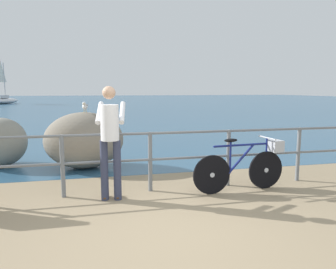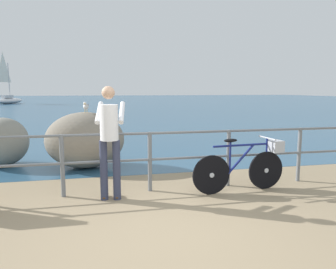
{
  "view_description": "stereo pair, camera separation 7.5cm",
  "coord_description": "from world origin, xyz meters",
  "px_view_note": "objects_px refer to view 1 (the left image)",
  "views": [
    {
      "loc": [
        -0.89,
        -3.52,
        1.73
      ],
      "look_at": [
        0.4,
        2.12,
        0.91
      ],
      "focal_mm": 34.18,
      "sensor_mm": 36.0,
      "label": 1
    },
    {
      "loc": [
        -0.82,
        -3.54,
        1.73
      ],
      "look_at": [
        0.4,
        2.12,
        0.91
      ],
      "focal_mm": 34.18,
      "sensor_mm": 36.0,
      "label": 2
    }
  ],
  "objects_px": {
    "seagull": "(85,106)",
    "bicycle": "(247,164)",
    "person_at_railing": "(110,137)",
    "breakwater_boulder_left": "(1,142)",
    "sailboat": "(4,98)",
    "breakwater_boulder_main": "(84,140)"
  },
  "relations": [
    {
      "from": "seagull",
      "to": "bicycle",
      "type": "bearing_deg",
      "value": 56.24
    },
    {
      "from": "seagull",
      "to": "person_at_railing",
      "type": "bearing_deg",
      "value": 16.32
    },
    {
      "from": "person_at_railing",
      "to": "breakwater_boulder_left",
      "type": "relative_size",
      "value": 1.56
    },
    {
      "from": "breakwater_boulder_left",
      "to": "sailboat",
      "type": "bearing_deg",
      "value": 103.93
    },
    {
      "from": "breakwater_boulder_main",
      "to": "seagull",
      "type": "height_order",
      "value": "seagull"
    },
    {
      "from": "breakwater_boulder_left",
      "to": "sailboat",
      "type": "relative_size",
      "value": 0.19
    },
    {
      "from": "breakwater_boulder_main",
      "to": "bicycle",
      "type": "bearing_deg",
      "value": -39.54
    },
    {
      "from": "person_at_railing",
      "to": "breakwater_boulder_left",
      "type": "height_order",
      "value": "person_at_railing"
    },
    {
      "from": "person_at_railing",
      "to": "breakwater_boulder_left",
      "type": "bearing_deg",
      "value": 47.61
    },
    {
      "from": "breakwater_boulder_left",
      "to": "sailboat",
      "type": "distance_m",
      "value": 35.42
    },
    {
      "from": "bicycle",
      "to": "seagull",
      "type": "height_order",
      "value": "seagull"
    },
    {
      "from": "bicycle",
      "to": "sailboat",
      "type": "distance_m",
      "value": 39.51
    },
    {
      "from": "breakwater_boulder_left",
      "to": "sailboat",
      "type": "xyz_separation_m",
      "value": [
        -8.52,
        34.38,
        0.16
      ]
    },
    {
      "from": "seagull",
      "to": "sailboat",
      "type": "relative_size",
      "value": 0.06
    },
    {
      "from": "bicycle",
      "to": "breakwater_boulder_left",
      "type": "bearing_deg",
      "value": 142.9
    },
    {
      "from": "person_at_railing",
      "to": "sailboat",
      "type": "distance_m",
      "value": 38.75
    },
    {
      "from": "seagull",
      "to": "breakwater_boulder_left",
      "type": "bearing_deg",
      "value": -104.85
    },
    {
      "from": "person_at_railing",
      "to": "bicycle",
      "type": "bearing_deg",
      "value": -83.06
    },
    {
      "from": "person_at_railing",
      "to": "seagull",
      "type": "relative_size",
      "value": 5.23
    },
    {
      "from": "seagull",
      "to": "sailboat",
      "type": "height_order",
      "value": "sailboat"
    },
    {
      "from": "breakwater_boulder_main",
      "to": "sailboat",
      "type": "bearing_deg",
      "value": 106.51
    },
    {
      "from": "sailboat",
      "to": "breakwater_boulder_left",
      "type": "bearing_deg",
      "value": -139.78
    }
  ]
}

